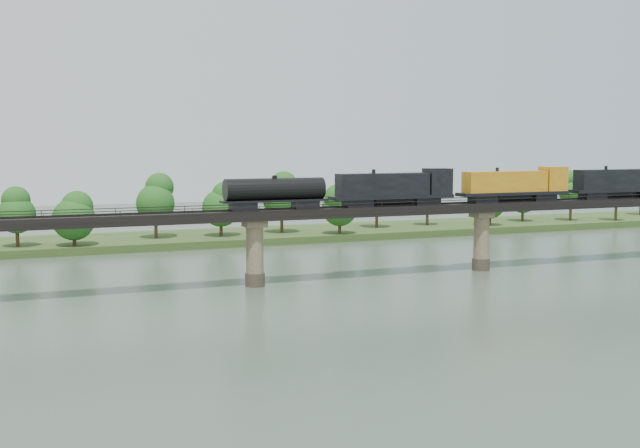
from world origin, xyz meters
name	(u,v)px	position (x,y,z in m)	size (l,w,h in m)	color
ground	(333,329)	(0.00, 0.00, 0.00)	(400.00, 400.00, 0.00)	#364538
far_bank	(178,239)	(0.00, 85.00, 0.80)	(300.00, 24.00, 1.60)	#2D451B
bridge	(255,250)	(0.00, 30.00, 5.46)	(236.00, 30.00, 11.50)	#473A2D
bridge_superstructure	(254,208)	(0.00, 30.00, 11.79)	(220.00, 4.90, 0.75)	black
far_treeline	(142,205)	(-8.21, 80.52, 8.83)	(289.06, 17.54, 13.60)	#382619
freight_train	(476,186)	(38.65, 30.00, 14.29)	(84.84, 3.31, 5.84)	black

